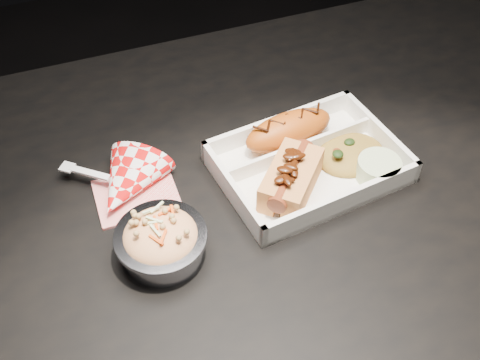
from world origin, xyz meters
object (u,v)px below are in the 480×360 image
fried_pastry (289,130)px  foil_coleslaw_cup (161,240)px  dining_table (261,233)px  food_tray (308,165)px  hotdog (291,177)px  napkin_fork (126,184)px

fried_pastry → foil_coleslaw_cup: size_ratio=1.21×
foil_coleslaw_cup → dining_table: bearing=18.4°
dining_table → food_tray: bearing=13.2°
food_tray → dining_table: bearing=-173.9°
food_tray → hotdog: 0.06m
napkin_fork → fried_pastry: bearing=41.0°
hotdog → foil_coleslaw_cup: bearing=144.2°
food_tray → napkin_fork: (-0.25, 0.05, 0.01)m
dining_table → fried_pastry: fried_pastry is taller
food_tray → foil_coleslaw_cup: bearing=-170.4°
hotdog → food_tray: bearing=-9.2°
fried_pastry → foil_coleslaw_cup: bearing=-151.1°
hotdog → dining_table: bearing=110.4°
dining_table → napkin_fork: napkin_fork is taller
food_tray → fried_pastry: bearing=90.0°
dining_table → hotdog: (0.03, -0.01, 0.12)m
dining_table → fried_pastry: size_ratio=8.64×
hotdog → napkin_fork: (-0.21, 0.08, -0.02)m
dining_table → foil_coleslaw_cup: bearing=-161.6°
food_tray → hotdog: hotdog is taller
dining_table → fried_pastry: 0.16m
fried_pastry → hotdog: bearing=-111.7°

